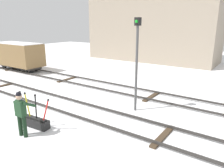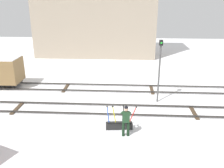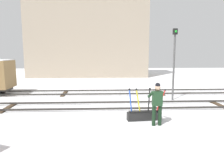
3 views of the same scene
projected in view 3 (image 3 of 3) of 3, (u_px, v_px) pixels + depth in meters
The scene contains 7 objects.
ground_plane at pixel (116, 107), 11.76m from camera, with size 60.00×60.00×0.00m, color white.
track_main_line at pixel (116, 105), 11.75m from camera, with size 44.00×1.94×0.18m.
track_siding_near at pixel (113, 92), 15.69m from camera, with size 44.00×1.94×0.18m.
switch_lever_frame at pixel (144, 114), 9.54m from camera, with size 1.77×0.51×1.45m.
rail_worker at pixel (157, 101), 8.73m from camera, with size 0.58×0.68×1.78m.
signal_post at pixel (174, 58), 13.24m from camera, with size 0.24×0.32×4.43m.
apartment_building at pixel (88, 30), 27.12m from camera, with size 14.86×5.37×11.58m.
Camera 3 is at (-0.80, -11.43, 2.98)m, focal length 34.34 mm.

